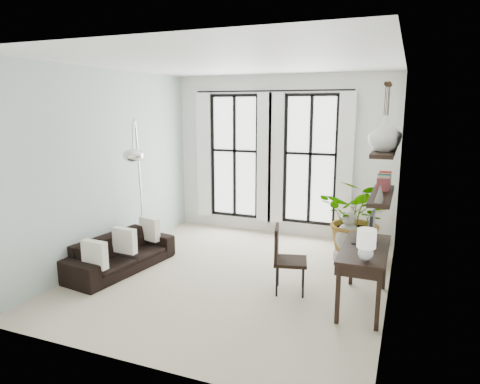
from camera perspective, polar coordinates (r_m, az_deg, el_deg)
The scene contains 16 objects.
floor at distance 6.76m, azimuth -0.79°, elevation -11.14°, with size 5.00×5.00×0.00m, color #C0B598.
ceiling at distance 6.27m, azimuth -0.88°, elevation 16.98°, with size 5.00×5.00×0.00m, color white.
wall_left at distance 7.47m, azimuth -17.02°, elevation 3.28°, with size 5.00×5.00×0.00m, color #AABDB4.
wall_right at distance 5.85m, azimuth 19.98°, elevation 0.96°, with size 5.00×5.00×0.00m, color white.
wall_back at distance 8.66m, azimuth 5.54°, elevation 4.78°, with size 4.50×4.50×0.00m, color white.
windows at distance 8.66m, azimuth 4.12°, elevation 4.53°, with size 3.26×0.13×2.65m.
wall_shelves at distance 5.59m, azimuth 18.54°, elevation 1.92°, with size 0.25×1.30×0.60m.
sofa at distance 7.18m, azimuth -15.67°, elevation -7.87°, with size 1.88×0.73×0.55m, color black.
throw_pillows at distance 7.05m, azimuth -15.12°, elevation -6.26°, with size 0.40×1.52×0.40m.
plant at distance 7.61m, azimuth 15.56°, elevation -3.44°, with size 1.25×1.09×1.39m, color #2D7228.
desk at distance 5.75m, azimuth 16.21°, elevation -7.79°, with size 0.57×1.36×1.19m.
desk_chair at distance 6.08m, azimuth 5.94°, elevation -8.34°, with size 0.55×0.55×0.95m.
arc_lamp at distance 7.10m, azimuth -13.69°, elevation 4.95°, with size 0.74×1.07×2.41m.
buddha at distance 7.51m, azimuth 14.21°, elevation -6.26°, with size 0.47×0.47×0.85m.
vase_a at distance 5.25m, azimuth 18.72°, elevation 7.25°, with size 0.37×0.37×0.38m, color white.
vase_b at distance 5.64m, azimuth 18.96°, elevation 7.49°, with size 0.37×0.37×0.38m, color white.
Camera 1 is at (2.39, -5.76, 2.59)m, focal length 32.00 mm.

